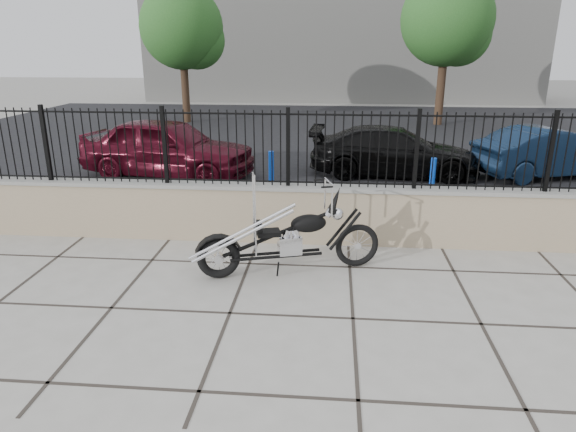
# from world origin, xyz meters

# --- Properties ---
(ground_plane) EXTENTS (90.00, 90.00, 0.00)m
(ground_plane) POSITION_xyz_m (0.00, 0.00, 0.00)
(ground_plane) COLOR #99968E
(ground_plane) RESTS_ON ground
(parking_lot) EXTENTS (30.00, 30.00, 0.00)m
(parking_lot) POSITION_xyz_m (0.00, 12.50, 0.00)
(parking_lot) COLOR black
(parking_lot) RESTS_ON ground
(retaining_wall) EXTENTS (14.00, 0.36, 0.96)m
(retaining_wall) POSITION_xyz_m (0.00, 2.50, 0.48)
(retaining_wall) COLOR gray
(retaining_wall) RESTS_ON ground_plane
(iron_fence) EXTENTS (14.00, 0.08, 1.20)m
(iron_fence) POSITION_xyz_m (0.00, 2.50, 1.56)
(iron_fence) COLOR black
(iron_fence) RESTS_ON retaining_wall
(background_building) EXTENTS (22.00, 6.00, 8.00)m
(background_building) POSITION_xyz_m (0.00, 26.50, 4.00)
(background_building) COLOR beige
(background_building) RESTS_ON ground_plane
(chopper_motorcycle) EXTENTS (2.54, 1.14, 1.51)m
(chopper_motorcycle) POSITION_xyz_m (-0.92, 1.25, 0.76)
(chopper_motorcycle) COLOR black
(chopper_motorcycle) RESTS_ON ground_plane
(car_red) EXTENTS (4.50, 2.46, 1.45)m
(car_red) POSITION_xyz_m (-4.33, 6.65, 0.73)
(car_red) COLOR #450917
(car_red) RESTS_ON parking_lot
(car_black) EXTENTS (4.24, 1.94, 1.20)m
(car_black) POSITION_xyz_m (1.22, 7.25, 0.60)
(car_black) COLOR black
(car_black) RESTS_ON parking_lot
(car_blue) EXTENTS (3.94, 2.38, 1.23)m
(car_blue) POSITION_xyz_m (5.02, 7.42, 0.61)
(car_blue) COLOR #0E1D34
(car_blue) RESTS_ON parking_lot
(bollard_a) EXTENTS (0.15, 0.15, 0.96)m
(bollard_a) POSITION_xyz_m (-1.60, 5.24, 0.48)
(bollard_a) COLOR blue
(bollard_a) RESTS_ON ground_plane
(bollard_b) EXTENTS (0.13, 0.13, 0.95)m
(bollard_b) POSITION_xyz_m (1.75, 4.91, 0.47)
(bollard_b) COLOR blue
(bollard_b) RESTS_ON ground_plane
(tree_left) EXTENTS (3.33, 3.33, 5.62)m
(tree_left) POSITION_xyz_m (-6.47, 15.95, 3.94)
(tree_left) COLOR #382619
(tree_left) RESTS_ON ground_plane
(tree_right) EXTENTS (3.56, 3.56, 6.00)m
(tree_right) POSITION_xyz_m (3.97, 16.13, 4.20)
(tree_right) COLOR #382619
(tree_right) RESTS_ON ground_plane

